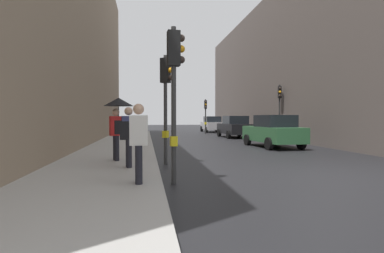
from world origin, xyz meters
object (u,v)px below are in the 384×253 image
at_px(traffic_light_mid_street, 280,102).
at_px(traffic_light_near_left, 175,76).
at_px(pedestrian_with_grey_backpack, 127,133).
at_px(car_silver_hatchback, 212,124).
at_px(pedestrian_with_black_backpack, 137,138).
at_px(traffic_light_near_right, 166,89).
at_px(car_green_estate, 273,131).
at_px(car_dark_suv, 234,127).
at_px(traffic_light_far_median, 206,110).
at_px(pedestrian_with_umbrella, 118,111).

height_order(traffic_light_mid_street, traffic_light_near_left, traffic_light_mid_street).
height_order(traffic_light_mid_street, pedestrian_with_grey_backpack, traffic_light_mid_street).
bearing_deg(car_silver_hatchback, traffic_light_mid_street, -81.47).
bearing_deg(car_silver_hatchback, pedestrian_with_black_backpack, -105.94).
bearing_deg(traffic_light_near_right, traffic_light_mid_street, 48.32).
height_order(car_green_estate, car_silver_hatchback, same).
bearing_deg(traffic_light_near_left, car_dark_suv, 68.59).
xyz_separation_m(traffic_light_mid_street, car_silver_hatchback, (-1.97, 13.12, -1.83)).
relative_size(pedestrian_with_black_backpack, pedestrian_with_grey_backpack, 1.00).
xyz_separation_m(traffic_light_mid_street, traffic_light_near_right, (-8.62, -9.68, -0.12)).
bearing_deg(traffic_light_mid_street, traffic_light_near_right, -131.68).
bearing_deg(pedestrian_with_grey_backpack, traffic_light_far_median, 72.61).
height_order(traffic_light_far_median, pedestrian_with_umbrella, traffic_light_far_median).
bearing_deg(pedestrian_with_black_backpack, car_dark_suv, 66.60).
xyz_separation_m(traffic_light_far_median, car_green_estate, (0.97, -14.02, -1.51)).
relative_size(traffic_light_far_median, car_green_estate, 0.80).
xyz_separation_m(car_silver_hatchback, pedestrian_with_grey_backpack, (-7.89, -24.18, 0.29)).
xyz_separation_m(traffic_light_mid_street, car_dark_suv, (-2.18, 3.65, -1.83)).
distance_m(car_green_estate, pedestrian_with_black_backpack, 11.33).
bearing_deg(car_silver_hatchback, car_dark_suv, -91.27).
xyz_separation_m(traffic_light_mid_street, pedestrian_with_black_backpack, (-9.52, -13.30, -1.55)).
bearing_deg(pedestrian_with_black_backpack, traffic_light_far_median, 75.02).
bearing_deg(traffic_light_far_median, traffic_light_near_right, -105.18).
bearing_deg(pedestrian_with_umbrella, traffic_light_near_left, -63.21).
bearing_deg(traffic_light_near_left, traffic_light_near_right, 90.06).
bearing_deg(car_silver_hatchback, traffic_light_near_right, -106.26).
xyz_separation_m(traffic_light_far_median, car_silver_hatchback, (1.43, 3.57, -1.51)).
bearing_deg(car_dark_suv, traffic_light_near_left, -111.41).
bearing_deg(traffic_light_far_median, pedestrian_with_umbrella, -109.76).
bearing_deg(traffic_light_far_median, car_dark_suv, -78.30).
relative_size(traffic_light_mid_street, car_dark_suv, 0.93).
bearing_deg(car_dark_suv, pedestrian_with_grey_backpack, -117.57).
bearing_deg(car_green_estate, pedestrian_with_umbrella, -147.10).
bearing_deg(traffic_light_mid_street, pedestrian_with_black_backpack, -125.58).
height_order(traffic_light_mid_street, car_dark_suv, traffic_light_mid_street).
bearing_deg(traffic_light_near_left, pedestrian_with_black_backpack, -149.40).
bearing_deg(traffic_light_near_right, traffic_light_far_median, 74.82).
height_order(traffic_light_near_left, car_dark_suv, traffic_light_near_left).
xyz_separation_m(car_silver_hatchback, car_dark_suv, (-0.21, -9.47, 0.00)).
height_order(traffic_light_near_left, traffic_light_near_right, traffic_light_near_left).
bearing_deg(traffic_light_near_left, traffic_light_mid_street, 55.98).
distance_m(traffic_light_far_median, traffic_light_near_left, 22.92).
distance_m(car_green_estate, car_dark_suv, 8.12).
height_order(car_green_estate, pedestrian_with_black_backpack, pedestrian_with_black_backpack).
height_order(traffic_light_near_right, car_green_estate, traffic_light_near_right).
bearing_deg(pedestrian_with_grey_backpack, pedestrian_with_umbrella, 104.54).
distance_m(traffic_light_mid_street, pedestrian_with_grey_backpack, 14.89).
bearing_deg(pedestrian_with_black_backpack, pedestrian_with_grey_backpack, 98.68).
xyz_separation_m(traffic_light_near_left, traffic_light_near_right, (-0.00, 3.08, -0.03)).
relative_size(traffic_light_near_right, pedestrian_with_grey_backpack, 2.12).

